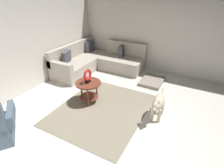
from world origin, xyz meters
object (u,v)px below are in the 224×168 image
dog_bed_mat (152,81)px  sectional_couch (97,62)px  dog_toy_ball (159,99)px  dog (158,103)px  side_table (88,87)px  torus_sculpture (88,76)px

dog_bed_mat → sectional_couch: bearing=89.6°
dog_toy_ball → sectional_couch: bearing=70.3°
dog → dog_toy_ball: bearing=-82.8°
side_table → torus_sculpture: (0.00, -0.00, 0.29)m
sectional_couch → dog_bed_mat: 1.95m
torus_sculpture → dog: 1.67m
side_table → torus_sculpture: bearing=-90.0°
sectional_couch → dog_bed_mat: size_ratio=2.81×
sectional_couch → dog: size_ratio=2.65×
torus_sculpture → dog_bed_mat: (1.71, -1.06, -0.67)m
dog_bed_mat → dog: size_ratio=0.94×
sectional_couch → torus_sculpture: size_ratio=6.90×
torus_sculpture → dog_toy_ball: size_ratio=3.82×
side_table → dog: 1.64m
dog → sectional_couch: bearing=-34.5°
dog → torus_sculpture: bearing=3.2°
sectional_couch → side_table: sectional_couch is taller
torus_sculpture → dog_bed_mat: size_ratio=0.41×
side_table → dog: size_ratio=0.71×
dog → dog_toy_ball: dog is taller
dog_bed_mat → dog_toy_ball: 0.95m
dog_bed_mat → dog_toy_ball: dog_bed_mat is taller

